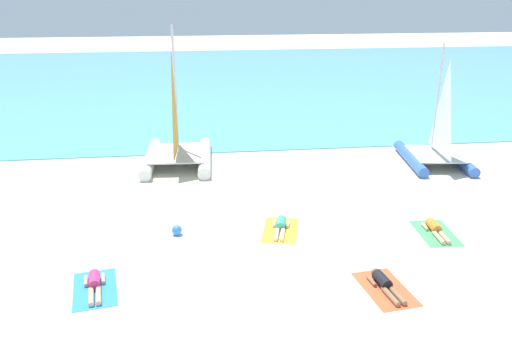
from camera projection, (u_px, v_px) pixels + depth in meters
The scene contains 13 objects.
ground_plane at pixel (242, 158), 24.03m from camera, with size 120.00×120.00×0.00m, color beige.
ocean_water at pixel (217, 79), 43.48m from camera, with size 120.00×40.00×0.05m, color #5BB2C1.
sailboat_white at pixel (177, 145), 22.87m from camera, with size 3.11×4.68×5.93m.
sailboat_blue at pixel (436, 147), 22.97m from camera, with size 3.01×4.27×5.21m.
towel_leftmost at pixel (95, 289), 13.71m from camera, with size 1.10×1.90×0.01m, color #338CD8.
sunbather_leftmost at pixel (94, 283), 13.72m from camera, with size 0.65×1.57×0.30m.
towel_center_left at pixel (281, 230), 16.97m from camera, with size 1.10×1.90×0.01m, color yellow.
sunbather_center_left at pixel (281, 226), 16.99m from camera, with size 0.77×1.55×0.30m.
towel_center_right at pixel (385, 289), 13.71m from camera, with size 1.10×1.90×0.01m, color #EA5933.
sunbather_center_right at pixel (384, 283), 13.73m from camera, with size 0.61×1.57×0.30m.
towel_rightmost at pixel (436, 233), 16.77m from camera, with size 1.10×1.90×0.01m, color #4CB266.
sunbather_rightmost at pixel (435, 229), 16.79m from camera, with size 0.56×1.57×0.30m.
beach_ball at pixel (177, 230), 16.62m from camera, with size 0.32×0.32×0.32m, color #337FE5.
Camera 1 is at (-2.22, -12.72, 7.54)m, focal length 36.78 mm.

